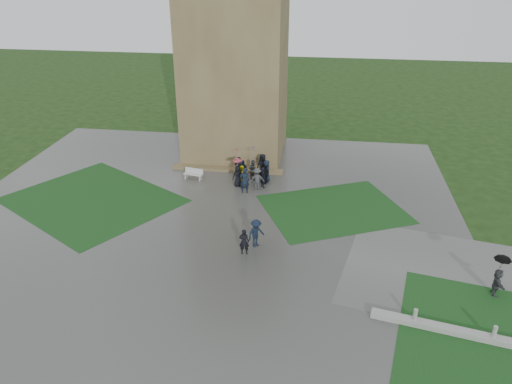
# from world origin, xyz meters

# --- Properties ---
(ground) EXTENTS (120.00, 120.00, 0.00)m
(ground) POSITION_xyz_m (0.00, 0.00, 0.00)
(ground) COLOR black
(plaza) EXTENTS (34.00, 34.00, 0.02)m
(plaza) POSITION_xyz_m (0.00, 2.00, 0.01)
(plaza) COLOR #3A3B38
(plaza) RESTS_ON ground
(lawn_inset_left) EXTENTS (14.10, 13.46, 0.01)m
(lawn_inset_left) POSITION_xyz_m (-8.50, 4.00, 0.03)
(lawn_inset_left) COLOR #123614
(lawn_inset_left) RESTS_ON plaza
(lawn_inset_right) EXTENTS (11.12, 10.15, 0.01)m
(lawn_inset_right) POSITION_xyz_m (8.50, 5.00, 0.03)
(lawn_inset_right) COLOR #123614
(lawn_inset_right) RESTS_ON plaza
(tower) EXTENTS (8.00, 8.00, 18.00)m
(tower) POSITION_xyz_m (0.00, 15.00, 9.00)
(tower) COLOR brown
(tower) RESTS_ON ground
(tower_plinth) EXTENTS (9.00, 0.80, 0.22)m
(tower_plinth) POSITION_xyz_m (0.00, 10.60, 0.13)
(tower_plinth) COLOR brown
(tower_plinth) RESTS_ON plaza
(bench) EXTENTS (1.55, 0.73, 0.87)m
(bench) POSITION_xyz_m (-2.28, 8.58, 0.47)
(bench) COLOR #B6B6B1
(bench) RESTS_ON plaza
(visitor_cluster) EXTENTS (3.02, 3.85, 2.64)m
(visitor_cluster) POSITION_xyz_m (2.32, 8.51, 1.23)
(visitor_cluster) COLOR black
(visitor_cluster) RESTS_ON plaza
(pedestrian_mid) EXTENTS (1.22, 1.23, 1.77)m
(pedestrian_mid) POSITION_xyz_m (3.89, -0.43, 0.90)
(pedestrian_mid) COLOR black
(pedestrian_mid) RESTS_ON plaza
(pedestrian_near) EXTENTS (0.60, 0.40, 1.61)m
(pedestrian_near) POSITION_xyz_m (3.32, -1.35, 0.83)
(pedestrian_near) COLOR black
(pedestrian_near) RESTS_ON plaza
(pedestrian_path) EXTENTS (0.81, 1.43, 2.36)m
(pedestrian_path) POSITION_xyz_m (16.69, -3.37, 1.16)
(pedestrian_path) COLOR #3A3B3F
(pedestrian_path) RESTS_ON path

